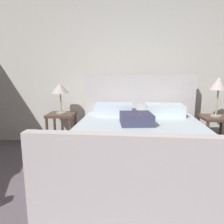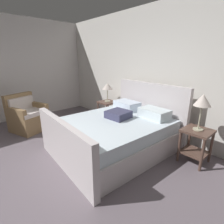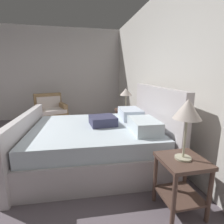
# 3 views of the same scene
# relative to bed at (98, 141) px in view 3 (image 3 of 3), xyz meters

# --- Properties ---
(wall_back) EXTENTS (6.41, 0.12, 2.82)m
(wall_back) POSITION_rel_bed_xyz_m (-0.07, 1.23, 1.06)
(wall_back) COLOR silver
(wall_back) RESTS_ON ground
(wall_side_left) EXTENTS (0.12, 6.18, 2.82)m
(wall_side_left) POSITION_rel_bed_xyz_m (-3.27, -1.86, 1.06)
(wall_side_left) COLOR silver
(wall_side_left) RESTS_ON ground
(bed) EXTENTS (1.94, 2.24, 1.23)m
(bed) POSITION_rel_bed_xyz_m (0.00, 0.00, 0.00)
(bed) COLOR silver
(bed) RESTS_ON ground
(nightstand_right) EXTENTS (0.44, 0.44, 0.60)m
(nightstand_right) POSITION_rel_bed_xyz_m (1.23, 0.70, 0.05)
(nightstand_right) COLOR brown
(nightstand_right) RESTS_ON ground
(table_lamp_right) EXTENTS (0.26, 0.26, 0.61)m
(table_lamp_right) POSITION_rel_bed_xyz_m (1.23, 0.70, 0.73)
(table_lamp_right) COLOR #B7B293
(table_lamp_right) RESTS_ON nightstand_right
(nightstand_left) EXTENTS (0.44, 0.44, 0.60)m
(nightstand_left) POSITION_rel_bed_xyz_m (-1.24, 0.84, 0.05)
(nightstand_left) COLOR brown
(nightstand_left) RESTS_ON ground
(table_lamp_left) EXTENTS (0.29, 0.29, 0.50)m
(table_lamp_left) POSITION_rel_bed_xyz_m (-1.24, 0.84, 0.65)
(table_lamp_left) COLOR #B7B293
(table_lamp_left) RESTS_ON nightstand_left
(armchair) EXTENTS (0.93, 0.92, 0.90)m
(armchair) POSITION_rel_bed_xyz_m (-2.17, -0.98, -0.01)
(armchair) COLOR #95744D
(armchair) RESTS_ON ground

